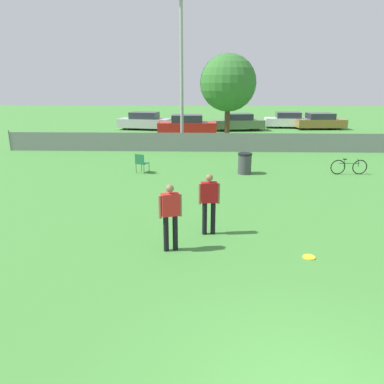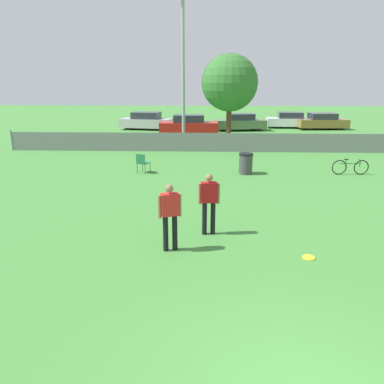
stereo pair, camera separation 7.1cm
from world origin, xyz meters
TOP-DOWN VIEW (x-y plane):
  - fence_backline at (0.00, 18.00)m, footprint 26.14×0.07m
  - light_pole at (-2.83, 19.72)m, footprint 0.90×0.36m
  - tree_near_pole at (0.00, 20.06)m, footprint 3.46×3.46m
  - player_defender_red at (-2.22, 4.60)m, footprint 0.55×0.35m
  - player_thrower_red at (-1.28, 5.65)m, footprint 0.57×0.28m
  - frisbee_disc at (1.09, 4.29)m, footprint 0.30×0.30m
  - folding_chair_sideline at (-4.25, 12.58)m, footprint 0.62×0.62m
  - bicycle_sideline at (5.03, 12.65)m, footprint 1.64×0.44m
  - trash_bin at (0.40, 12.63)m, footprint 0.63×0.63m
  - parked_car_silver at (-6.54, 28.18)m, footprint 4.61×2.43m
  - parked_car_red at (-2.79, 25.35)m, footprint 4.55×1.85m
  - parked_car_olive at (1.41, 27.84)m, footprint 4.33×2.23m
  - parked_car_white at (5.94, 29.88)m, footprint 4.07×1.93m
  - parked_car_tan at (8.49, 29.02)m, footprint 4.25×2.08m

SIDE VIEW (x-z plane):
  - frisbee_disc at x=1.09m, z-range 0.00..0.03m
  - bicycle_sideline at x=5.03m, z-range -0.01..0.70m
  - trash_bin at x=0.40m, z-range 0.00..0.94m
  - folding_chair_sideline at x=-4.25m, z-range 0.07..0.95m
  - fence_backline at x=0.00m, z-range -0.05..1.16m
  - parked_car_tan at x=8.49m, z-range -0.02..1.34m
  - parked_car_white at x=5.94m, z-range -0.02..1.34m
  - parked_car_olive at x=1.41m, z-range -0.01..1.39m
  - parked_car_silver at x=-6.54m, z-range -0.03..1.44m
  - parked_car_red at x=-2.79m, z-range -0.03..1.47m
  - player_defender_red at x=-2.22m, z-range 0.14..1.82m
  - player_thrower_red at x=-1.28m, z-range 0.14..1.82m
  - tree_near_pole at x=0.00m, z-range 1.06..6.69m
  - light_pole at x=-2.83m, z-range 0.77..9.60m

